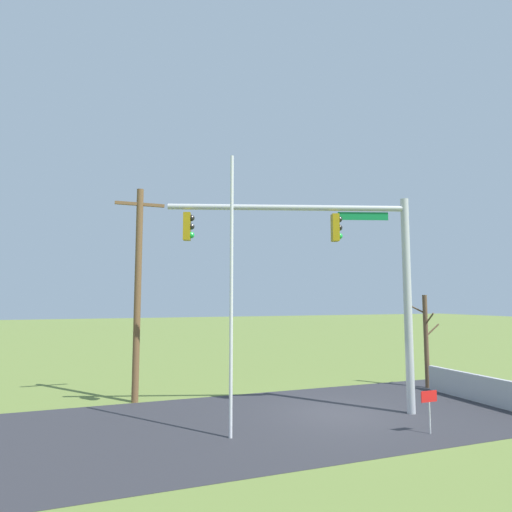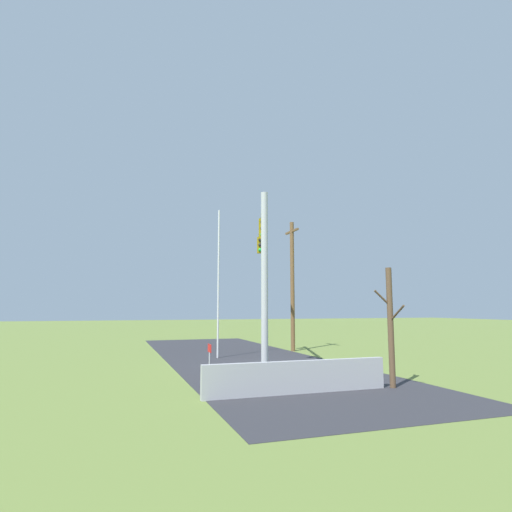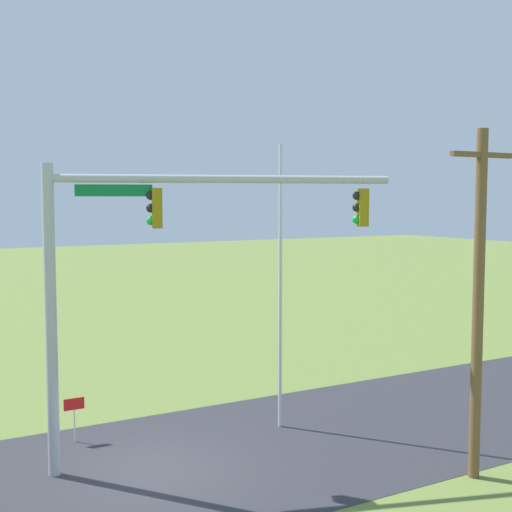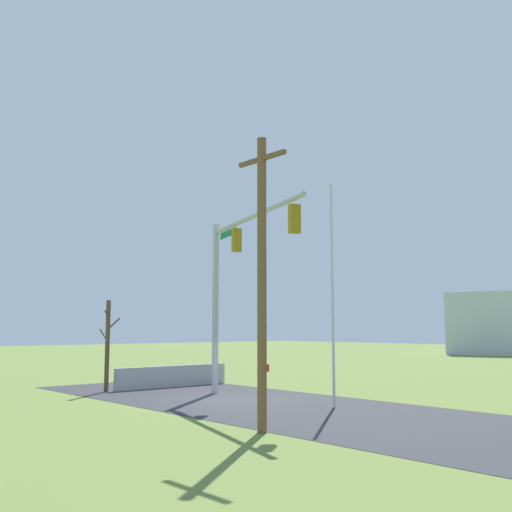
{
  "view_description": "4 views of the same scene",
  "coord_description": "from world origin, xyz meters",
  "px_view_note": "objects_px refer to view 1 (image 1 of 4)",
  "views": [
    {
      "loc": [
        -8.02,
        -13.28,
        3.88
      ],
      "look_at": [
        -2.72,
        0.8,
        5.37
      ],
      "focal_mm": 30.59,
      "sensor_mm": 36.0,
      "label": 1
    },
    {
      "loc": [
        18.2,
        -6.64,
        2.66
      ],
      "look_at": [
        -2.86,
        0.52,
        5.44
      ],
      "focal_mm": 29.38,
      "sensor_mm": 36.0,
      "label": 2
    },
    {
      "loc": [
        6.04,
        15.48,
        6.62
      ],
      "look_at": [
        -2.84,
        -0.14,
        5.11
      ],
      "focal_mm": 48.53,
      "sensor_mm": 36.0,
      "label": 3
    },
    {
      "loc": [
        -18.64,
        15.22,
        2.8
      ],
      "look_at": [
        -2.43,
        0.91,
        5.43
      ],
      "focal_mm": 41.83,
      "sensor_mm": 36.0,
      "label": 4
    }
  ],
  "objects_px": {
    "utility_pole": "(138,289)",
    "flagpole": "(231,293)",
    "signal_mast": "(344,260)",
    "open_sign": "(429,402)",
    "bare_tree": "(426,340)"
  },
  "relations": [
    {
      "from": "bare_tree",
      "to": "flagpole",
      "type": "bearing_deg",
      "value": -160.57
    },
    {
      "from": "signal_mast",
      "to": "utility_pole",
      "type": "bearing_deg",
      "value": 146.4
    },
    {
      "from": "utility_pole",
      "to": "open_sign",
      "type": "xyz_separation_m",
      "value": [
        7.64,
        -7.04,
        -3.36
      ]
    },
    {
      "from": "signal_mast",
      "to": "utility_pole",
      "type": "relative_size",
      "value": 0.99
    },
    {
      "from": "open_sign",
      "to": "utility_pole",
      "type": "bearing_deg",
      "value": 137.33
    },
    {
      "from": "utility_pole",
      "to": "bare_tree",
      "type": "distance_m",
      "value": 12.63
    },
    {
      "from": "bare_tree",
      "to": "open_sign",
      "type": "xyz_separation_m",
      "value": [
        -4.68,
        -5.27,
        -1.18
      ]
    },
    {
      "from": "signal_mast",
      "to": "open_sign",
      "type": "distance_m",
      "value": 5.23
    },
    {
      "from": "flagpole",
      "to": "open_sign",
      "type": "xyz_separation_m",
      "value": [
        5.52,
        -1.67,
        -3.16
      ]
    },
    {
      "from": "bare_tree",
      "to": "open_sign",
      "type": "bearing_deg",
      "value": -131.58
    },
    {
      "from": "signal_mast",
      "to": "open_sign",
      "type": "xyz_separation_m",
      "value": [
        1.09,
        -2.69,
        -4.34
      ]
    },
    {
      "from": "open_sign",
      "to": "flagpole",
      "type": "bearing_deg",
      "value": 163.13
    },
    {
      "from": "signal_mast",
      "to": "bare_tree",
      "type": "relative_size",
      "value": 2.0
    },
    {
      "from": "utility_pole",
      "to": "flagpole",
      "type": "bearing_deg",
      "value": -68.47
    },
    {
      "from": "signal_mast",
      "to": "flagpole",
      "type": "height_order",
      "value": "flagpole"
    }
  ]
}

